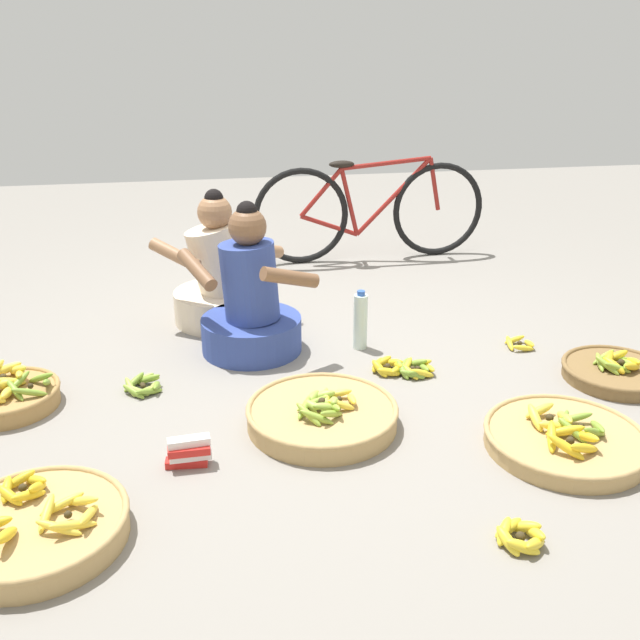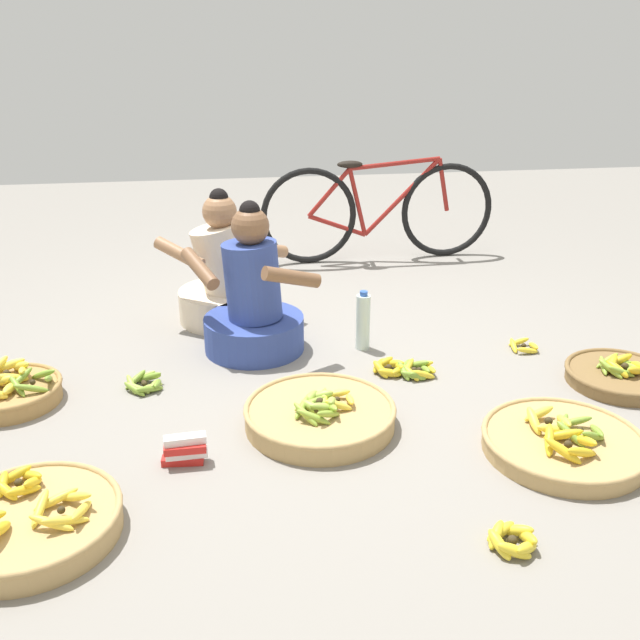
# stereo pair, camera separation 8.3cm
# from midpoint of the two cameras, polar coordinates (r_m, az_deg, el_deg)

# --- Properties ---
(ground_plane) EXTENTS (10.00, 10.00, 0.00)m
(ground_plane) POSITION_cam_midpoint_polar(r_m,az_deg,el_deg) (3.50, 0.20, -4.08)
(ground_plane) COLOR gray
(vendor_woman_front) EXTENTS (0.69, 0.55, 0.79)m
(vendor_woman_front) POSITION_cam_midpoint_polar(r_m,az_deg,el_deg) (3.65, -4.77, 1.26)
(vendor_woman_front) COLOR #334793
(vendor_woman_front) RESTS_ON ground
(vendor_woman_behind) EXTENTS (0.75, 0.52, 0.76)m
(vendor_woman_behind) POSITION_cam_midpoint_polar(r_m,az_deg,el_deg) (4.06, -7.21, 3.23)
(vendor_woman_behind) COLOR beige
(vendor_woman_behind) RESTS_ON ground
(bicycle_leaning) EXTENTS (1.70, 0.09, 0.73)m
(bicycle_leaning) POSITION_cam_midpoint_polar(r_m,az_deg,el_deg) (5.15, 5.21, 8.73)
(bicycle_leaning) COLOR black
(bicycle_leaning) RESTS_ON ground
(banana_basket_front_left) EXTENTS (0.65, 0.65, 0.15)m
(banana_basket_front_left) POSITION_cam_midpoint_polar(r_m,az_deg,el_deg) (3.01, 19.80, -9.24)
(banana_basket_front_left) COLOR tan
(banana_basket_front_left) RESTS_ON ground
(banana_basket_back_center) EXTENTS (0.51, 0.51, 0.14)m
(banana_basket_back_center) POSITION_cam_midpoint_polar(r_m,az_deg,el_deg) (3.67, 23.60, -4.07)
(banana_basket_back_center) COLOR brown
(banana_basket_back_center) RESTS_ON ground
(banana_basket_mid_left) EXTENTS (0.60, 0.60, 0.16)m
(banana_basket_mid_left) POSITION_cam_midpoint_polar(r_m,az_deg,el_deg) (2.59, -21.48, -14.86)
(banana_basket_mid_left) COLOR tan
(banana_basket_mid_left) RESTS_ON ground
(banana_basket_near_bicycle) EXTENTS (0.65, 0.65, 0.16)m
(banana_basket_near_bicycle) POSITION_cam_midpoint_polar(r_m,az_deg,el_deg) (3.01, 0.80, -7.61)
(banana_basket_near_bicycle) COLOR tan
(banana_basket_near_bicycle) RESTS_ON ground
(banana_basket_mid_right) EXTENTS (0.47, 0.47, 0.17)m
(banana_basket_mid_right) POSITION_cam_midpoint_polar(r_m,az_deg,el_deg) (3.47, -23.13, -5.26)
(banana_basket_mid_right) COLOR #A87F47
(banana_basket_mid_right) RESTS_ON ground
(loose_bananas_back_right) EXTENTS (0.19, 0.19, 0.08)m
(loose_bananas_back_right) POSITION_cam_midpoint_polar(r_m,az_deg,el_deg) (2.48, 16.15, -16.63)
(loose_bananas_back_right) COLOR yellow
(loose_bananas_back_right) RESTS_ON ground
(loose_bananas_front_right) EXTENTS (0.15, 0.14, 0.06)m
(loose_bananas_front_right) POSITION_cam_midpoint_polar(r_m,az_deg,el_deg) (3.88, 16.65, -2.01)
(loose_bananas_front_right) COLOR yellow
(loose_bananas_front_right) RESTS_ON ground
(loose_bananas_back_left) EXTENTS (0.20, 0.21, 0.08)m
(loose_bananas_back_left) POSITION_cam_midpoint_polar(r_m,az_deg,el_deg) (3.42, -13.30, -4.96)
(loose_bananas_back_left) COLOR #9EB747
(loose_bananas_back_left) RESTS_ON ground
(loose_bananas_near_vendor) EXTENTS (0.32, 0.23, 0.08)m
(loose_bananas_near_vendor) POSITION_cam_midpoint_polar(r_m,az_deg,el_deg) (3.48, 7.49, -3.92)
(loose_bananas_near_vendor) COLOR olive
(loose_bananas_near_vendor) RESTS_ON ground
(water_bottle) EXTENTS (0.07, 0.07, 0.32)m
(water_bottle) POSITION_cam_midpoint_polar(r_m,az_deg,el_deg) (3.69, 4.13, -0.13)
(water_bottle) COLOR silver
(water_bottle) RESTS_ON ground
(packet_carton_stack) EXTENTS (0.18, 0.07, 0.12)m
(packet_carton_stack) POSITION_cam_midpoint_polar(r_m,az_deg,el_deg) (2.81, -9.99, -10.30)
(packet_carton_stack) COLOR red
(packet_carton_stack) RESTS_ON ground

